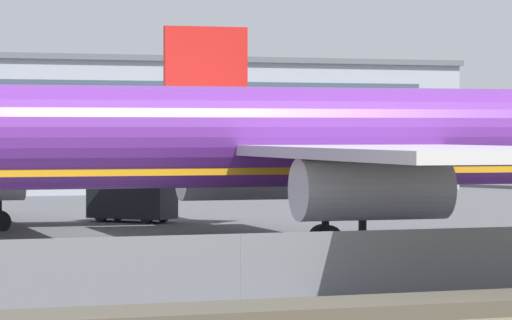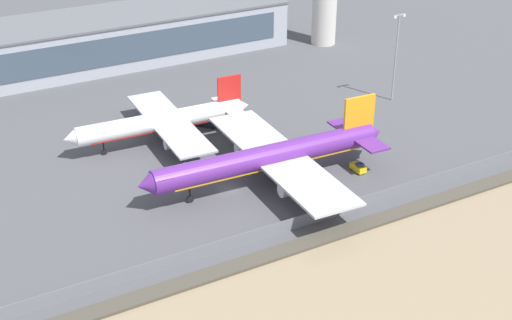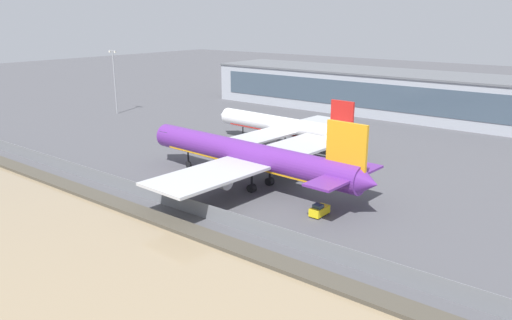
{
  "view_description": "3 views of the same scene",
  "coord_description": "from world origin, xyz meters",
  "px_view_note": "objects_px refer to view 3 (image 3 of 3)",
  "views": [
    {
      "loc": [
        -16.03,
        -60.53,
        5.52
      ],
      "look_at": [
        6.48,
        0.05,
        4.22
      ],
      "focal_mm": 105.0,
      "sensor_mm": 36.0,
      "label": 1
    },
    {
      "loc": [
        -48.13,
        -95.78,
        61.82
      ],
      "look_at": [
        6.25,
        1.7,
        3.59
      ],
      "focal_mm": 50.0,
      "sensor_mm": 36.0,
      "label": 2
    },
    {
      "loc": [
        57.24,
        -61.95,
        27.02
      ],
      "look_at": [
        5.75,
        3.0,
        3.1
      ],
      "focal_mm": 35.0,
      "sensor_mm": 36.0,
      "label": 3
    }
  ],
  "objects_px": {
    "baggage_tug": "(319,210)",
    "ops_van": "(335,146)",
    "apron_light_mast_apron_west": "(114,78)",
    "cargo_jet_purple": "(251,156)",
    "passenger_jet_white_red": "(284,127)"
  },
  "relations": [
    {
      "from": "baggage_tug",
      "to": "ops_van",
      "type": "bearing_deg",
      "value": 116.29
    },
    {
      "from": "ops_van",
      "to": "apron_light_mast_apron_west",
      "type": "distance_m",
      "value": 71.4
    },
    {
      "from": "cargo_jet_purple",
      "to": "ops_van",
      "type": "relative_size",
      "value": 8.99
    },
    {
      "from": "baggage_tug",
      "to": "ops_van",
      "type": "relative_size",
      "value": 0.61
    },
    {
      "from": "ops_van",
      "to": "passenger_jet_white_red",
      "type": "bearing_deg",
      "value": -165.25
    },
    {
      "from": "baggage_tug",
      "to": "apron_light_mast_apron_west",
      "type": "height_order",
      "value": "apron_light_mast_apron_west"
    },
    {
      "from": "apron_light_mast_apron_west",
      "to": "cargo_jet_purple",
      "type": "bearing_deg",
      "value": -19.97
    },
    {
      "from": "cargo_jet_purple",
      "to": "apron_light_mast_apron_west",
      "type": "distance_m",
      "value": 75.09
    },
    {
      "from": "cargo_jet_purple",
      "to": "baggage_tug",
      "type": "distance_m",
      "value": 16.89
    },
    {
      "from": "passenger_jet_white_red",
      "to": "ops_van",
      "type": "distance_m",
      "value": 11.53
    },
    {
      "from": "passenger_jet_white_red",
      "to": "apron_light_mast_apron_west",
      "type": "bearing_deg",
      "value": 178.63
    },
    {
      "from": "cargo_jet_purple",
      "to": "ops_van",
      "type": "xyz_separation_m",
      "value": [
        0.41,
        26.97,
        -3.76
      ]
    },
    {
      "from": "passenger_jet_white_red",
      "to": "apron_light_mast_apron_west",
      "type": "distance_m",
      "value": 60.4
    },
    {
      "from": "baggage_tug",
      "to": "apron_light_mast_apron_west",
      "type": "xyz_separation_m",
      "value": [
        -86.21,
        29.77,
        9.46
      ]
    },
    {
      "from": "baggage_tug",
      "to": "ops_van",
      "type": "height_order",
      "value": "ops_van"
    }
  ]
}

